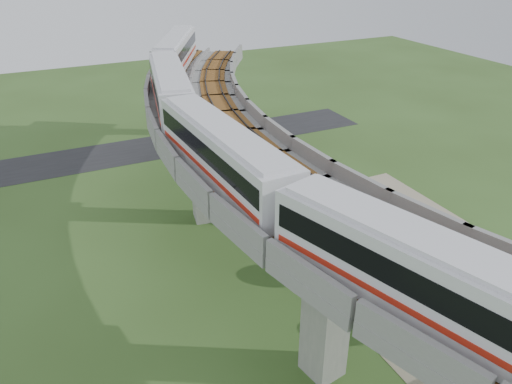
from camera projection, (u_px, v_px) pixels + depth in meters
ground at (241, 281)px, 39.15m from camera, size 160.00×160.00×0.00m
dirt_lot at (399, 250)px, 42.88m from camera, size 18.00×26.00×0.04m
asphalt_road at (145, 149)px, 63.20m from camera, size 60.00×8.00×0.03m
viaduct at (287, 167)px, 36.45m from camera, size 19.58×73.98×11.40m
metro_train at (222, 114)px, 37.02m from camera, size 12.61×61.17×3.64m
fence at (345, 243)px, 42.53m from camera, size 3.87×38.73×1.50m
tree_0 at (253, 142)px, 59.52m from camera, size 2.15×2.15×3.05m
tree_1 at (264, 167)px, 53.79m from camera, size 2.33×2.33×2.92m
tree_2 at (279, 200)px, 46.14m from camera, size 2.81×2.81×3.51m
tree_3 at (333, 252)px, 38.44m from camera, size 3.16×3.16×3.76m
tree_4 at (418, 303)px, 32.83m from camera, size 3.09×3.09×3.94m
car_white at (420, 271)px, 39.34m from camera, size 2.81×3.34×1.08m
car_red at (390, 242)px, 42.84m from camera, size 3.85×3.30×1.25m
car_dark at (388, 213)px, 47.29m from camera, size 4.73×2.65×1.30m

